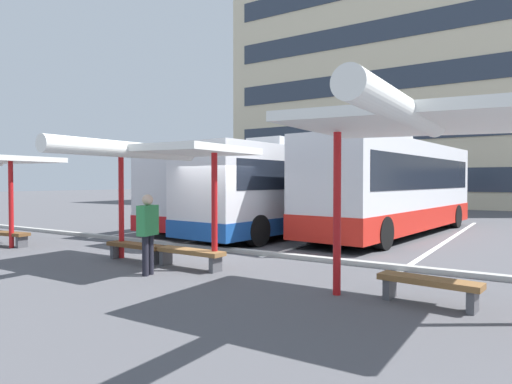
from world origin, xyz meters
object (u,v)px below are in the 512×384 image
waiting_shelter_1 (156,154)px  waiting_passenger_0 (148,228)px  coach_bus_0 (246,190)px  coach_bus_2 (395,188)px  bench_3 (190,254)px  coach_bus_1 (301,189)px  bench_2 (136,248)px  bench_4 (429,285)px  bench_1 (6,235)px  waiting_shelter_2 (424,124)px

waiting_shelter_1 → waiting_passenger_0: size_ratio=2.54×
coach_bus_0 → coach_bus_2: (6.88, 0.06, 0.14)m
bench_3 → waiting_passenger_0: waiting_passenger_0 is taller
waiting_passenger_0 → coach_bus_1: bearing=96.2°
bench_2 → bench_4: size_ratio=1.09×
bench_1 → waiting_shelter_1: bearing=2.3°
coach_bus_0 → coach_bus_1: (3.36, -1.00, 0.07)m
bench_3 → bench_4: bearing=-2.4°
bench_1 → waiting_shelter_2: bearing=-1.3°
coach_bus_1 → bench_4: (6.64, -8.44, -1.38)m
bench_3 → waiting_shelter_1: bearing=-169.6°
waiting_passenger_0 → bench_2: bearing=145.7°
coach_bus_0 → waiting_shelter_2: (10.00, -9.92, 1.28)m
coach_bus_2 → bench_1: 13.65m
bench_1 → bench_2: bearing=4.2°
bench_4 → waiting_passenger_0: (-5.63, -0.85, 0.69)m
coach_bus_2 → waiting_passenger_0: 10.69m
bench_3 → waiting_shelter_2: 6.01m
waiting_passenger_0 → waiting_shelter_1: bearing=125.5°
bench_2 → bench_4: bearing=-1.6°
bench_3 → waiting_shelter_2: (5.38, -0.70, 2.59)m
waiting_shelter_2 → waiting_shelter_1: bearing=175.2°
coach_bus_0 → bench_3: bearing=-63.4°
bench_1 → bench_4: 12.61m
coach_bus_1 → waiting_passenger_0: size_ratio=6.93×
coach_bus_0 → waiting_shelter_2: bearing=-44.8°
waiting_shelter_1 → bench_1: bearing=-177.7°
coach_bus_2 → bench_2: size_ratio=6.27×
coach_bus_1 → bench_1: bearing=-124.7°
waiting_shelter_1 → bench_3: bearing=10.4°
coach_bus_1 → bench_1: (-5.97, -8.64, -1.38)m
coach_bus_0 → bench_2: bearing=-73.0°
waiting_shelter_2 → bench_4: waiting_shelter_2 is taller
waiting_shelter_1 → waiting_passenger_0: waiting_shelter_1 is taller
bench_2 → bench_1: bearing=-175.8°
coach_bus_2 → bench_3: size_ratio=6.09×
coach_bus_1 → waiting_shelter_2: (6.64, -8.92, 1.21)m
waiting_shelter_1 → waiting_shelter_2: size_ratio=0.87×
coach_bus_2 → bench_2: 10.25m
coach_bus_2 → waiting_shelter_2: bearing=-72.6°
bench_3 → coach_bus_2: bearing=76.4°
bench_1 → bench_2: size_ratio=0.99×
bench_3 → bench_4: size_ratio=1.13×
coach_bus_2 → bench_3: coach_bus_2 is taller
coach_bus_0 → waiting_passenger_0: coach_bus_0 is taller
coach_bus_0 → bench_2: (2.83, -9.24, -1.31)m
coach_bus_2 → bench_2: bearing=-113.5°
coach_bus_1 → bench_4: coach_bus_1 is taller
waiting_shelter_2 → bench_4: 2.64m
coach_bus_2 → waiting_shelter_1: bearing=-108.4°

